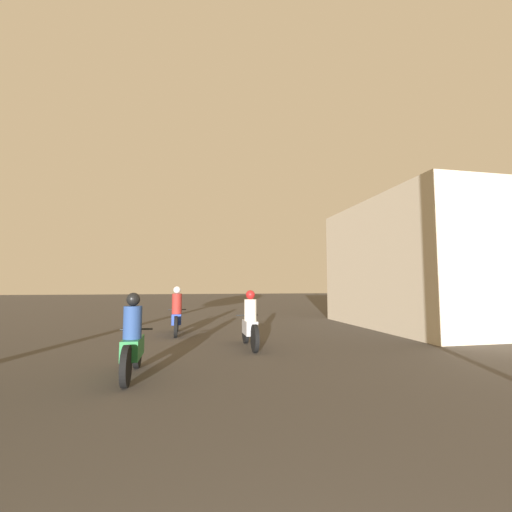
{
  "coord_description": "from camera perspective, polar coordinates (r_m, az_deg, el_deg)",
  "views": [
    {
      "loc": [
        -0.38,
        0.29,
        1.65
      ],
      "look_at": [
        3.16,
        17.94,
        3.14
      ],
      "focal_mm": 24.0,
      "sensor_mm": 36.0,
      "label": 1
    }
  ],
  "objects": [
    {
      "name": "motorcycle_green",
      "position": [
        6.73,
        -19.88,
        -13.43
      ],
      "size": [
        0.6,
        1.98,
        1.5
      ],
      "rotation": [
        0.0,
        0.0,
        0.06
      ],
      "color": "black",
      "rests_on": "ground_plane"
    },
    {
      "name": "motorcycle_silver",
      "position": [
        9.17,
        -1.01,
        -11.28
      ],
      "size": [
        0.6,
        2.04,
        1.5
      ],
      "rotation": [
        0.0,
        0.0,
        -0.09
      ],
      "color": "black",
      "rests_on": "ground_plane"
    },
    {
      "name": "motorcycle_blue",
      "position": [
        11.82,
        -13.08,
        -9.54
      ],
      "size": [
        0.6,
        2.02,
        1.58
      ],
      "rotation": [
        0.0,
        0.0,
        -0.07
      ],
      "color": "black",
      "rests_on": "ground_plane"
    },
    {
      "name": "building_right_near",
      "position": [
        14.84,
        25.61,
        -1.28
      ],
      "size": [
        4.57,
        7.47,
        4.86
      ],
      "color": "beige",
      "rests_on": "ground_plane"
    }
  ]
}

